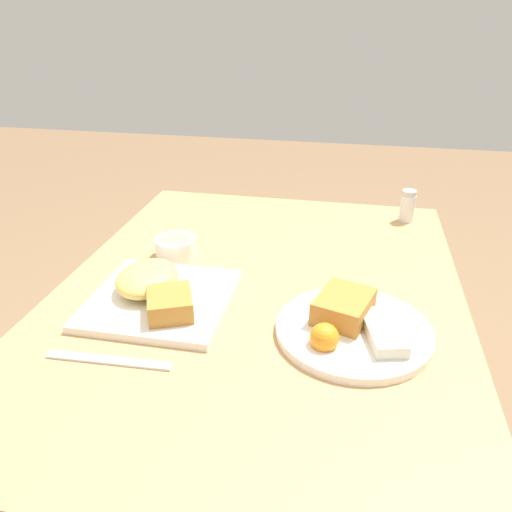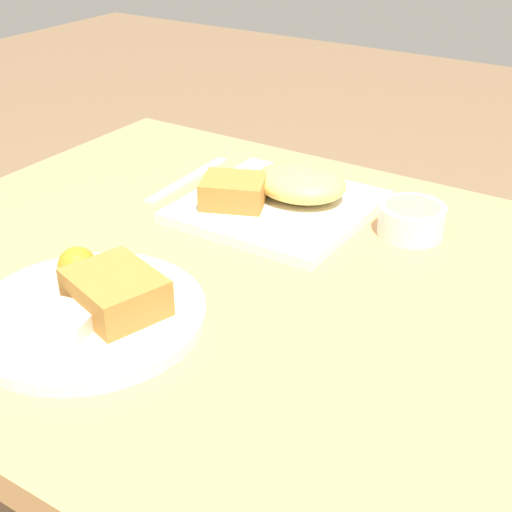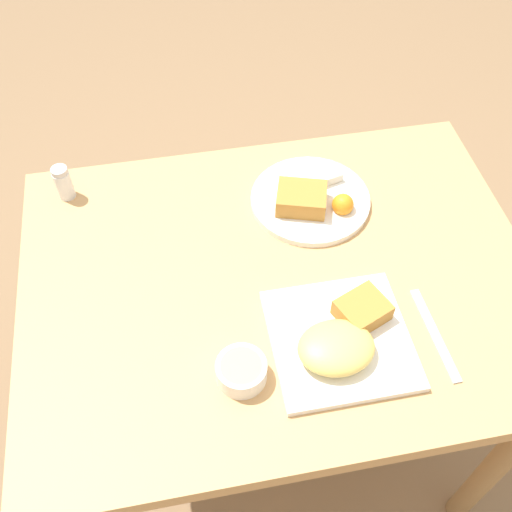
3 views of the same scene
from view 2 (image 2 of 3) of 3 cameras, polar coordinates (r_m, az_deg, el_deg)
dining_table at (r=0.87m, az=0.28°, el=-6.89°), size 0.97×0.73×0.72m
plate_square_near at (r=0.97m, az=1.96°, el=4.86°), size 0.24×0.24×0.06m
plate_oval_far at (r=0.76m, az=-13.14°, el=-3.96°), size 0.25×0.25×0.05m
sauce_ramekin at (r=0.92m, az=12.34°, el=2.89°), size 0.08×0.08×0.04m
butter_knife at (r=1.07m, az=-5.46°, el=6.11°), size 0.02×0.19×0.00m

